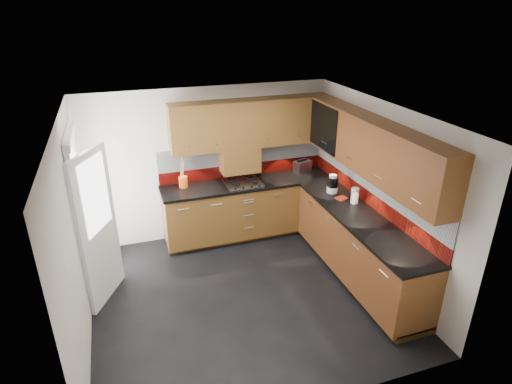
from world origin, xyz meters
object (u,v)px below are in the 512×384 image
object	(u,v)px
utensil_pot	(183,181)
food_processor	(333,184)
gas_hob	(243,182)
toaster	(302,166)

from	to	relation	value
utensil_pot	food_processor	world-z (taller)	utensil_pot
utensil_pot	food_processor	size ratio (longest dim) A/B	1.76
gas_hob	food_processor	size ratio (longest dim) A/B	2.03
gas_hob	toaster	bearing A→B (deg)	8.22
gas_hob	toaster	distance (m)	1.08
gas_hob	toaster	size ratio (longest dim) A/B	1.78
utensil_pot	food_processor	bearing A→B (deg)	-23.66
toaster	food_processor	xyz separation A→B (m)	(0.08, -0.89, 0.03)
gas_hob	food_processor	bearing A→B (deg)	-32.77
gas_hob	toaster	world-z (taller)	toaster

